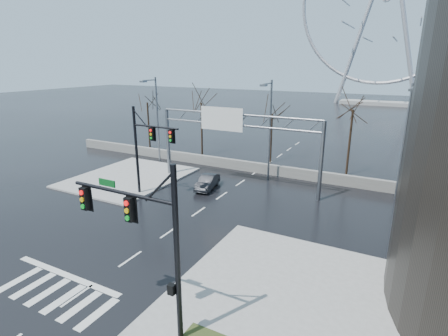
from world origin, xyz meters
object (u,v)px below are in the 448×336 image
Objects in this scene: signal_mast_far at (146,144)px; sign_gantry at (233,134)px; car at (207,182)px; signal_mast_near at (149,233)px; ferris_wheel at (386,5)px.

signal_mast_far is 8.14m from sign_gantry.
signal_mast_far reaches higher than sign_gantry.
sign_gantry reaches higher than car.
signal_mast_far is 6.97m from car.
sign_gantry is (-5.52, 19.00, 0.31)m from signal_mast_near.
sign_gantry is 5.22m from car.
ferris_wheel reaches higher than signal_mast_near.
sign_gantry is at bearing 106.19° from signal_mast_near.
ferris_wheel reaches higher than signal_mast_far.
ferris_wheel is at bearing 74.74° from car.
signal_mast_far is at bearing -142.35° from car.
sign_gantry is at bearing -93.84° from ferris_wheel.
signal_mast_far reaches higher than car.
car is at bearing 113.02° from signal_mast_near.
signal_mast_near reaches higher than sign_gantry.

